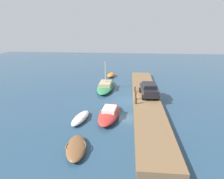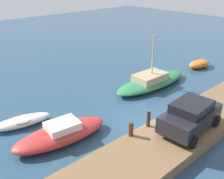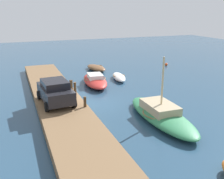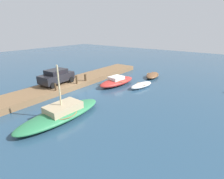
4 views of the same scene
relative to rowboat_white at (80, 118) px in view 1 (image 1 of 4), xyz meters
name	(u,v)px [view 1 (image 1 of 4)]	position (x,y,z in m)	size (l,w,h in m)	color
ground_plane	(127,101)	(5.56, -4.72, -0.29)	(84.00, 84.00, 0.00)	navy
dock_platform	(146,100)	(5.56, -7.06, 0.01)	(25.83, 3.27, 0.60)	brown
rowboat_white	(80,118)	(0.00, 0.00, 0.00)	(3.57, 1.75, 0.57)	white
sailboat_green	(106,86)	(10.26, -1.35, 0.15)	(7.32, 2.50, 4.17)	#2D7A4C
motorboat_red	(109,114)	(0.93, -2.85, 0.16)	(5.52, 2.56, 1.09)	#B72D28
rowboat_brown	(76,148)	(-4.88, -0.86, 0.01)	(3.67, 2.10, 0.59)	brown
dinghy_orange	(111,75)	(17.11, -1.54, 0.08)	(2.68, 1.56, 0.73)	orange
mooring_post_west	(136,101)	(3.41, -5.68, 0.71)	(0.26, 0.26, 0.79)	#47331E
mooring_post_mid_west	(136,96)	(4.79, -5.68, 0.79)	(0.21, 0.21, 0.96)	#47331E
mooring_post_mid_east	(135,89)	(7.62, -5.68, 0.66)	(0.20, 0.20, 0.71)	#47331E
parked_car	(149,89)	(6.17, -7.39, 1.17)	(3.93, 2.30, 1.65)	black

